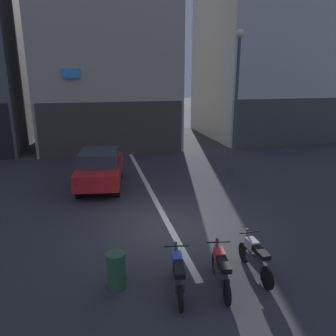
{
  "coord_description": "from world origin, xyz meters",
  "views": [
    {
      "loc": [
        -2.25,
        -9.23,
        4.7
      ],
      "look_at": [
        0.41,
        2.0,
        1.4
      ],
      "focal_mm": 34.72,
      "sensor_mm": 36.0,
      "label": 1
    }
  ],
  "objects_px": {
    "street_lamp": "(237,91)",
    "motorcycle_blue_row_leftmost": "(178,274)",
    "motorcycle_red_row_left_mid": "(221,269)",
    "car_red_crossing_near": "(100,167)",
    "motorcycle_silver_row_centre": "(255,257)",
    "trash_bin": "(116,270)"
  },
  "relations": [
    {
      "from": "motorcycle_red_row_left_mid",
      "to": "motorcycle_silver_row_centre",
      "type": "relative_size",
      "value": 0.99
    },
    {
      "from": "motorcycle_blue_row_leftmost",
      "to": "trash_bin",
      "type": "bearing_deg",
      "value": 158.83
    },
    {
      "from": "car_red_crossing_near",
      "to": "motorcycle_red_row_left_mid",
      "type": "xyz_separation_m",
      "value": [
        2.41,
        -7.75,
        -0.43
      ]
    },
    {
      "from": "street_lamp",
      "to": "motorcycle_blue_row_leftmost",
      "type": "bearing_deg",
      "value": -121.59
    },
    {
      "from": "street_lamp",
      "to": "motorcycle_blue_row_leftmost",
      "type": "height_order",
      "value": "street_lamp"
    },
    {
      "from": "motorcycle_red_row_left_mid",
      "to": "trash_bin",
      "type": "relative_size",
      "value": 1.95
    },
    {
      "from": "motorcycle_red_row_left_mid",
      "to": "motorcycle_blue_row_leftmost",
      "type": "bearing_deg",
      "value": 177.22
    },
    {
      "from": "car_red_crossing_near",
      "to": "motorcycle_blue_row_leftmost",
      "type": "height_order",
      "value": "car_red_crossing_near"
    },
    {
      "from": "street_lamp",
      "to": "motorcycle_silver_row_centre",
      "type": "relative_size",
      "value": 3.96
    },
    {
      "from": "motorcycle_silver_row_centre",
      "to": "trash_bin",
      "type": "xyz_separation_m",
      "value": [
        -3.32,
        0.28,
        -0.03
      ]
    },
    {
      "from": "street_lamp",
      "to": "motorcycle_blue_row_leftmost",
      "type": "xyz_separation_m",
      "value": [
        -4.84,
        -7.87,
        -3.58
      ]
    },
    {
      "from": "car_red_crossing_near",
      "to": "motorcycle_red_row_left_mid",
      "type": "bearing_deg",
      "value": -72.76
    },
    {
      "from": "motorcycle_blue_row_leftmost",
      "to": "motorcycle_silver_row_centre",
      "type": "xyz_separation_m",
      "value": [
        2.01,
        0.23,
        0.0
      ]
    },
    {
      "from": "motorcycle_red_row_left_mid",
      "to": "motorcycle_silver_row_centre",
      "type": "xyz_separation_m",
      "value": [
        1.0,
        0.28,
        0.0
      ]
    },
    {
      "from": "motorcycle_blue_row_leftmost",
      "to": "motorcycle_red_row_left_mid",
      "type": "height_order",
      "value": "same"
    },
    {
      "from": "motorcycle_red_row_left_mid",
      "to": "trash_bin",
      "type": "xyz_separation_m",
      "value": [
        -2.32,
        0.56,
        -0.03
      ]
    },
    {
      "from": "car_red_crossing_near",
      "to": "motorcycle_blue_row_leftmost",
      "type": "relative_size",
      "value": 2.59
    },
    {
      "from": "motorcycle_blue_row_leftmost",
      "to": "motorcycle_silver_row_centre",
      "type": "relative_size",
      "value": 0.99
    },
    {
      "from": "motorcycle_blue_row_leftmost",
      "to": "motorcycle_silver_row_centre",
      "type": "distance_m",
      "value": 2.02
    },
    {
      "from": "car_red_crossing_near",
      "to": "motorcycle_red_row_left_mid",
      "type": "relative_size",
      "value": 2.59
    },
    {
      "from": "trash_bin",
      "to": "street_lamp",
      "type": "bearing_deg",
      "value": 50.11
    },
    {
      "from": "motorcycle_red_row_left_mid",
      "to": "car_red_crossing_near",
      "type": "bearing_deg",
      "value": 107.24
    }
  ]
}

